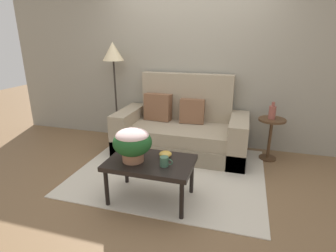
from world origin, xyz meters
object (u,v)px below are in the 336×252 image
Objects in this scene: floor_lamp at (114,62)px; snack_bowl at (165,154)px; coffee_table at (150,165)px; table_vase at (272,112)px; couch at (181,131)px; potted_plant at (132,142)px; coffee_mug at (165,161)px; side_table at (271,132)px.

floor_lamp reaches higher than snack_bowl.
table_vase is at bearing 48.40° from coffee_table.
table_vase is at bearing -2.72° from floor_lamp.
snack_bowl is at bearing -84.36° from couch.
table_vase is at bearing 45.89° from potted_plant.
coffee_mug is (0.17, -1.43, 0.18)m from couch.
snack_bowl is (-0.05, 0.19, -0.01)m from coffee_mug.
couch is 2.13× the size of coffee_table.
side_table is 0.29m from table_vase.
snack_bowl is (0.12, -1.24, 0.17)m from couch.
couch is at bearing 96.85° from coffee_mug.
floor_lamp reaches higher than coffee_mug.
coffee_table is at bearing -131.60° from table_vase.
potted_plant is (-0.17, -0.05, 0.26)m from coffee_table.
side_table is 2.57× the size of table_vase.
coffee_table is at bearing -53.08° from floor_lamp.
table_vase is (1.27, 0.07, 0.38)m from couch.
floor_lamp is at bearing 129.60° from coffee_mug.
coffee_table is 2.14m from floor_lamp.
floor_lamp is at bearing 126.92° from coffee_table.
couch is 1.45m from coffee_mug.
side_table is 4.58× the size of coffee_mug.
snack_bowl is (-1.16, -1.31, 0.08)m from side_table.
coffee_mug is at bearing -83.15° from couch.
coffee_table is 1.93m from side_table.
side_table is at bearing -1.24° from table_vase.
couch is 1.47m from potted_plant.
floor_lamp is at bearing 170.77° from couch.
couch is at bearing 82.90° from potted_plant.
potted_plant is 3.01× the size of coffee_mug.
couch is 4.80× the size of potted_plant.
side_table is at bearing 48.65° from snack_bowl.
coffee_mug is at bearing -126.29° from side_table.
side_table reaches higher than coffee_table.
potted_plant is at bearing -162.30° from coffee_table.
floor_lamp reaches higher than potted_plant.
coffee_mug is 0.20m from snack_bowl.
coffee_table is at bearing 157.67° from coffee_mug.
snack_bowl reaches higher than coffee_table.
floor_lamp is 12.13× the size of coffee_mug.
snack_bowl is at bearing 30.27° from potted_plant.
potted_plant is (-0.18, -1.41, 0.34)m from couch.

